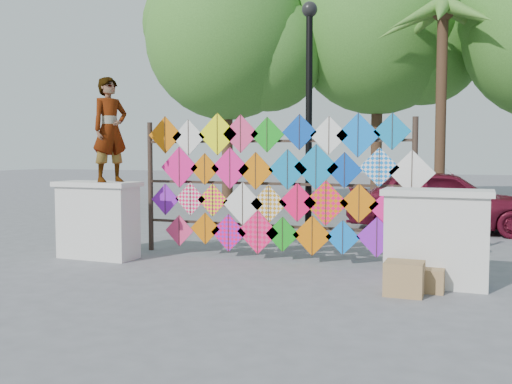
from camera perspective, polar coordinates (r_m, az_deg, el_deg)
ground at (r=8.82m, az=-0.35°, el=-7.56°), size 80.00×80.00×0.00m
parapet_left at (r=9.87m, az=-15.52°, el=-2.65°), size 1.40×0.65×1.28m
parapet_right at (r=7.92m, az=17.59°, el=-4.31°), size 1.40×0.65×1.28m
kite_rack at (r=9.29m, az=1.97°, el=0.68°), size 4.96×0.24×2.43m
tree_west at (r=19.02m, az=-2.61°, el=14.94°), size 5.85×5.20×8.01m
tree_mid at (r=19.71m, az=12.44°, el=15.63°), size 6.30×5.60×8.61m
palm_tree at (r=16.36m, az=18.16°, el=15.02°), size 3.62×3.62×5.83m
vendor_woman at (r=9.65m, az=-14.39°, el=6.05°), size 0.62×0.73×1.71m
sedan at (r=13.31m, az=18.10°, el=-0.78°), size 4.30×2.12×1.41m
lamppost at (r=10.48m, az=5.32°, el=9.04°), size 0.28×0.28×4.46m
cardboard_box_near at (r=7.37m, az=14.61°, el=-8.35°), size 0.47×0.42×0.42m
cardboard_box_far at (r=7.63m, az=16.99°, el=-8.44°), size 0.35×0.32×0.29m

